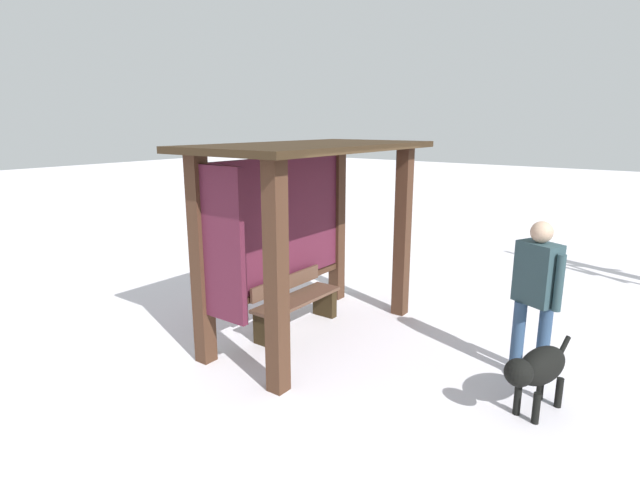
% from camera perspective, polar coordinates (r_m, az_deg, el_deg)
% --- Properties ---
extents(ground_plane, '(60.00, 60.00, 0.00)m').
position_cam_1_polar(ground_plane, '(6.87, -0.74, -10.74)').
color(ground_plane, silver).
extents(bus_shelter, '(3.33, 1.72, 2.55)m').
position_cam_1_polar(bus_shelter, '(6.39, -2.62, 4.08)').
color(bus_shelter, '#43291B').
rests_on(bus_shelter, ground).
extents(bench_left_inside, '(1.47, 0.42, 0.74)m').
position_cam_1_polar(bench_left_inside, '(6.91, -2.79, -7.40)').
color(bench_left_inside, brown).
rests_on(bench_left_inside, ground).
extents(person_walking, '(0.42, 0.61, 1.78)m').
position_cam_1_polar(person_walking, '(5.93, 23.56, -4.95)').
color(person_walking, '#2D464D').
rests_on(person_walking, ground).
extents(dog, '(1.08, 0.48, 0.69)m').
position_cam_1_polar(dog, '(5.39, 23.74, -13.35)').
color(dog, black).
rests_on(dog, ground).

